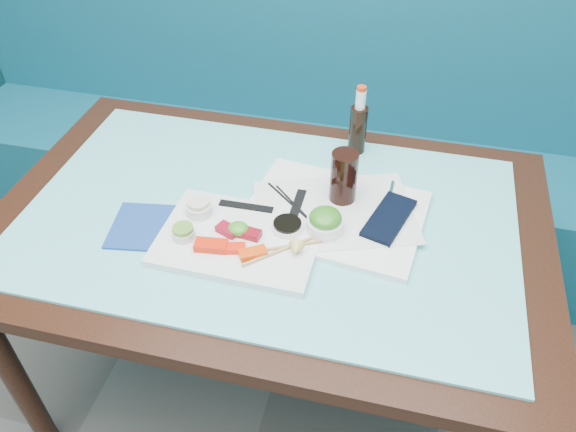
% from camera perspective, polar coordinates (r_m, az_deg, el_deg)
% --- Properties ---
extents(booth_bench, '(3.00, 0.56, 1.17)m').
position_cam_1_polar(booth_bench, '(2.29, 3.73, 6.45)').
color(booth_bench, '#10566B').
rests_on(booth_bench, ground).
extents(dining_table, '(1.40, 0.90, 0.75)m').
position_cam_1_polar(dining_table, '(1.47, -1.95, -2.55)').
color(dining_table, black).
rests_on(dining_table, ground).
extents(glass_top, '(1.22, 0.76, 0.01)m').
position_cam_1_polar(glass_top, '(1.41, -2.03, -0.02)').
color(glass_top, '#68CCD1').
rests_on(glass_top, dining_table).
extents(sashimi_plate, '(0.38, 0.28, 0.02)m').
position_cam_1_polar(sashimi_plate, '(1.34, -4.95, -2.33)').
color(sashimi_plate, white).
rests_on(sashimi_plate, glass_top).
extents(salmon_left, '(0.08, 0.05, 0.02)m').
position_cam_1_polar(salmon_left, '(1.30, -7.82, -2.99)').
color(salmon_left, red).
rests_on(salmon_left, sashimi_plate).
extents(salmon_mid, '(0.06, 0.04, 0.01)m').
position_cam_1_polar(salmon_mid, '(1.29, -5.65, -3.28)').
color(salmon_mid, '#FF200A').
rests_on(salmon_mid, sashimi_plate).
extents(salmon_right, '(0.07, 0.06, 0.02)m').
position_cam_1_polar(salmon_right, '(1.28, -3.59, -3.80)').
color(salmon_right, '#F14209').
rests_on(salmon_right, sashimi_plate).
extents(tuna_left, '(0.06, 0.05, 0.02)m').
position_cam_1_polar(tuna_left, '(1.34, -6.16, -1.41)').
color(tuna_left, maroon).
rests_on(tuna_left, sashimi_plate).
extents(tuna_right, '(0.05, 0.04, 0.02)m').
position_cam_1_polar(tuna_right, '(1.32, -3.90, -1.80)').
color(tuna_right, maroon).
rests_on(tuna_right, sashimi_plate).
extents(seaweed_garnish, '(0.06, 0.06, 0.03)m').
position_cam_1_polar(seaweed_garnish, '(1.33, -5.08, -1.28)').
color(seaweed_garnish, '#3D9221').
rests_on(seaweed_garnish, sashimi_plate).
extents(ramekin_wasabi, '(0.06, 0.06, 0.02)m').
position_cam_1_polar(ramekin_wasabi, '(1.34, -10.56, -1.79)').
color(ramekin_wasabi, silver).
rests_on(ramekin_wasabi, sashimi_plate).
extents(wasabi_fill, '(0.06, 0.06, 0.01)m').
position_cam_1_polar(wasabi_fill, '(1.33, -10.64, -1.28)').
color(wasabi_fill, '#5B902E').
rests_on(wasabi_fill, ramekin_wasabi).
extents(ramekin_ginger, '(0.06, 0.06, 0.03)m').
position_cam_1_polar(ramekin_ginger, '(1.40, -9.03, 0.71)').
color(ramekin_ginger, silver).
rests_on(ramekin_ginger, sashimi_plate).
extents(ginger_fill, '(0.05, 0.05, 0.01)m').
position_cam_1_polar(ginger_fill, '(1.38, -9.11, 1.30)').
color(ginger_fill, beige).
rests_on(ginger_fill, ramekin_ginger).
extents(soy_dish, '(0.09, 0.09, 0.01)m').
position_cam_1_polar(soy_dish, '(1.34, -0.07, -1.10)').
color(soy_dish, white).
rests_on(soy_dish, sashimi_plate).
extents(soy_fill, '(0.09, 0.09, 0.01)m').
position_cam_1_polar(soy_fill, '(1.33, -0.07, -0.77)').
color(soy_fill, black).
rests_on(soy_fill, soy_dish).
extents(lemon_wedge, '(0.04, 0.03, 0.04)m').
position_cam_1_polar(lemon_wedge, '(1.27, 0.83, -3.39)').
color(lemon_wedge, '#D8C766').
rests_on(lemon_wedge, sashimi_plate).
extents(chopstick_sleeve, '(0.14, 0.02, 0.00)m').
position_cam_1_polar(chopstick_sleeve, '(1.41, -4.28, 1.00)').
color(chopstick_sleeve, black).
rests_on(chopstick_sleeve, sashimi_plate).
extents(wooden_chopstick_a, '(0.18, 0.09, 0.01)m').
position_cam_1_polar(wooden_chopstick_a, '(1.30, -0.53, -3.16)').
color(wooden_chopstick_a, '#AB8550').
rests_on(wooden_chopstick_a, sashimi_plate).
extents(wooden_chopstick_b, '(0.17, 0.16, 0.01)m').
position_cam_1_polar(wooden_chopstick_b, '(1.29, -0.10, -3.22)').
color(wooden_chopstick_b, tan).
rests_on(wooden_chopstick_b, sashimi_plate).
extents(serving_tray, '(0.47, 0.37, 0.02)m').
position_cam_1_polar(serving_tray, '(1.41, 4.71, 0.20)').
color(serving_tray, white).
rests_on(serving_tray, glass_top).
extents(paper_placemat, '(0.46, 0.39, 0.00)m').
position_cam_1_polar(paper_placemat, '(1.40, 4.73, 0.48)').
color(paper_placemat, silver).
rests_on(paper_placemat, serving_tray).
extents(seaweed_bowl, '(0.09, 0.09, 0.04)m').
position_cam_1_polar(seaweed_bowl, '(1.33, 3.78, -0.97)').
color(seaweed_bowl, white).
rests_on(seaweed_bowl, serving_tray).
extents(seaweed_salad, '(0.08, 0.08, 0.04)m').
position_cam_1_polar(seaweed_salad, '(1.32, 3.83, -0.17)').
color(seaweed_salad, '#2F761B').
rests_on(seaweed_salad, seaweed_bowl).
extents(cola_glass, '(0.09, 0.09, 0.14)m').
position_cam_1_polar(cola_glass, '(1.40, 5.68, 3.97)').
color(cola_glass, black).
rests_on(cola_glass, serving_tray).
extents(navy_pouch, '(0.13, 0.19, 0.01)m').
position_cam_1_polar(navy_pouch, '(1.39, 10.22, -0.21)').
color(navy_pouch, black).
rests_on(navy_pouch, serving_tray).
extents(fork, '(0.01, 0.08, 0.01)m').
position_cam_1_polar(fork, '(1.47, 10.41, 2.43)').
color(fork, silver).
rests_on(fork, serving_tray).
extents(black_chopstick_a, '(0.18, 0.16, 0.01)m').
position_cam_1_polar(black_chopstick_a, '(1.40, 0.69, 0.91)').
color(black_chopstick_a, black).
rests_on(black_chopstick_a, serving_tray).
extents(black_chopstick_b, '(0.15, 0.15, 0.01)m').
position_cam_1_polar(black_chopstick_b, '(1.40, 1.01, 0.85)').
color(black_chopstick_b, black).
rests_on(black_chopstick_b, serving_tray).
extents(tray_sleeve, '(0.02, 0.14, 0.00)m').
position_cam_1_polar(tray_sleeve, '(1.40, 0.85, 0.85)').
color(tray_sleeve, black).
rests_on(tray_sleeve, serving_tray).
extents(cola_bottle_body, '(0.05, 0.05, 0.14)m').
position_cam_1_polar(cola_bottle_body, '(1.61, 7.10, 8.68)').
color(cola_bottle_body, black).
rests_on(cola_bottle_body, glass_top).
extents(cola_bottle_neck, '(0.04, 0.04, 0.05)m').
position_cam_1_polar(cola_bottle_neck, '(1.56, 7.40, 11.67)').
color(cola_bottle_neck, white).
rests_on(cola_bottle_neck, cola_bottle_body).
extents(cola_bottle_cap, '(0.03, 0.03, 0.01)m').
position_cam_1_polar(cola_bottle_cap, '(1.54, 7.50, 12.72)').
color(cola_bottle_cap, red).
rests_on(cola_bottle_cap, cola_bottle_neck).
extents(blue_napkin, '(0.19, 0.19, 0.01)m').
position_cam_1_polar(blue_napkin, '(1.42, -14.26, -1.05)').
color(blue_napkin, navy).
rests_on(blue_napkin, glass_top).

